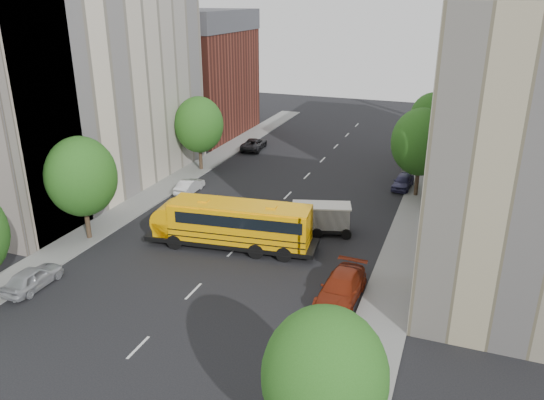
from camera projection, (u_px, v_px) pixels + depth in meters
The scene contains 22 objects.
ground at pixel (244, 239), 39.90m from camera, with size 120.00×120.00×0.00m, color black.
sidewalk_left at pixel (150, 197), 48.01m from camera, with size 3.00×80.00×0.12m, color slate.
sidewalk_right at pixel (409, 235), 40.47m from camera, with size 3.00×80.00×0.12m, color slate.
lane_markings at pixel (288, 195), 48.62m from camera, with size 0.15×64.00×0.01m, color silver.
building_left_cream at pixel (84, 81), 47.41m from camera, with size 10.00×26.00×20.00m, color beige.
building_left_redbrick at pixel (201, 84), 67.87m from camera, with size 10.00×15.00×13.00m, color maroon.
building_right_near at pixel (530, 178), 26.99m from camera, with size 10.00×7.00×17.00m, color tan.
building_right_far at pixel (511, 91), 48.18m from camera, with size 10.00×22.00×18.00m, color tan.
building_right_sidewall at pixel (518, 115), 38.59m from camera, with size 10.10×0.30×18.00m, color brown.
street_tree_1 at pixel (81, 177), 38.22m from camera, with size 5.12×5.12×7.90m.
street_tree_2 at pixel (199, 125), 53.97m from camera, with size 4.99×4.99×7.71m.
street_tree_3 at pixel (325, 376), 18.97m from camera, with size 4.61×4.61×7.11m.
street_tree_4 at pixel (421, 142), 46.67m from camera, with size 5.25×5.25×8.10m.
street_tree_5 at pixel (432, 118), 57.27m from camera, with size 4.86×4.86×7.51m.
school_bus at pixel (230, 222), 37.99m from camera, with size 12.74×4.27×3.53m.
safari_truck at pixel (315, 218), 40.56m from camera, with size 5.83×3.41×2.36m.
parked_car_0 at pixel (33, 278), 33.09m from camera, with size 1.68×4.17×1.42m, color #A9ABB0.
parked_car_1 at pixel (189, 186), 49.12m from camera, with size 1.35×3.88×1.28m, color silver.
parked_car_2 at pixel (254, 144), 62.81m from camera, with size 2.25×4.87×1.35m, color black.
parked_car_3 at pixel (341, 288), 31.73m from camera, with size 2.23×5.49×1.59m, color maroon.
parked_car_4 at pixel (403, 181), 50.18m from camera, with size 1.61×3.99×1.36m, color #343258.
parked_car_5 at pixel (411, 162), 55.90m from camera, with size 1.58×4.53×1.49m, color gray.
Camera 1 is at (14.64, -33.07, 17.22)m, focal length 35.00 mm.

